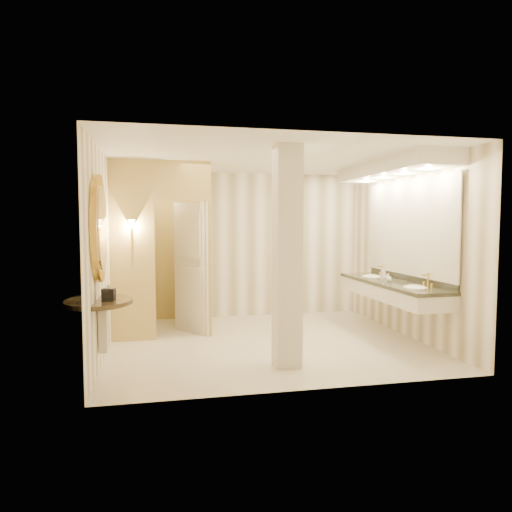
# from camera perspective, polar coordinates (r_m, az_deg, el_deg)

# --- Properties ---
(floor) EXTENTS (4.50, 4.50, 0.00)m
(floor) POSITION_cam_1_polar(r_m,az_deg,el_deg) (6.90, 1.26, -10.69)
(floor) COLOR beige
(floor) RESTS_ON ground
(ceiling) EXTENTS (4.50, 4.50, 0.00)m
(ceiling) POSITION_cam_1_polar(r_m,az_deg,el_deg) (6.74, 1.30, 12.12)
(ceiling) COLOR white
(ceiling) RESTS_ON wall_back
(wall_back) EXTENTS (4.50, 0.02, 2.70)m
(wall_back) POSITION_cam_1_polar(r_m,az_deg,el_deg) (8.64, -1.74, 1.37)
(wall_back) COLOR white
(wall_back) RESTS_ON floor
(wall_front) EXTENTS (4.50, 0.02, 2.70)m
(wall_front) POSITION_cam_1_polar(r_m,az_deg,el_deg) (4.76, 6.75, -0.86)
(wall_front) COLOR white
(wall_front) RESTS_ON floor
(wall_left) EXTENTS (0.02, 4.00, 2.70)m
(wall_left) POSITION_cam_1_polar(r_m,az_deg,el_deg) (6.55, -18.27, 0.30)
(wall_left) COLOR white
(wall_left) RESTS_ON floor
(wall_right) EXTENTS (0.02, 4.00, 2.70)m
(wall_right) POSITION_cam_1_polar(r_m,az_deg,el_deg) (7.52, 18.23, 0.76)
(wall_right) COLOR white
(wall_right) RESTS_ON floor
(toilet_closet) EXTENTS (1.50, 1.55, 2.70)m
(toilet_closet) POSITION_cam_1_polar(r_m,az_deg,el_deg) (7.48, -8.90, 1.17)
(toilet_closet) COLOR tan
(toilet_closet) RESTS_ON floor
(wall_sconce) EXTENTS (0.14, 0.14, 0.42)m
(wall_sconce) POSITION_cam_1_polar(r_m,az_deg,el_deg) (6.94, -15.27, 3.72)
(wall_sconce) COLOR gold
(wall_sconce) RESTS_ON toilet_closet
(vanity) EXTENTS (0.75, 2.65, 2.09)m
(vanity) POSITION_cam_1_polar(r_m,az_deg,el_deg) (7.27, 16.89, 2.89)
(vanity) COLOR silver
(vanity) RESTS_ON floor
(console_shelf) EXTENTS (0.96, 0.96, 1.93)m
(console_shelf) POSITION_cam_1_polar(r_m,az_deg,el_deg) (5.57, -19.01, -0.43)
(console_shelf) COLOR black
(console_shelf) RESTS_ON floor
(pillar) EXTENTS (0.31, 0.31, 2.70)m
(pillar) POSITION_cam_1_polar(r_m,az_deg,el_deg) (5.56, 3.92, -0.13)
(pillar) COLOR silver
(pillar) RESTS_ON floor
(tissue_box) EXTENTS (0.15, 0.15, 0.14)m
(tissue_box) POSITION_cam_1_polar(r_m,az_deg,el_deg) (5.52, -17.93, -4.59)
(tissue_box) COLOR black
(tissue_box) RESTS_ON console_shelf
(toilet) EXTENTS (0.44, 0.75, 0.76)m
(toilet) POSITION_cam_1_polar(r_m,az_deg,el_deg) (8.22, -8.83, -5.63)
(toilet) COLOR white
(toilet) RESTS_ON floor
(soap_bottle_a) EXTENTS (0.06, 0.06, 0.12)m
(soap_bottle_a) POSITION_cam_1_polar(r_m,az_deg,el_deg) (7.20, 16.02, -2.66)
(soap_bottle_a) COLOR beige
(soap_bottle_a) RESTS_ON vanity
(soap_bottle_b) EXTENTS (0.13, 0.13, 0.13)m
(soap_bottle_b) POSITION_cam_1_polar(r_m,az_deg,el_deg) (7.20, 16.19, -2.61)
(soap_bottle_b) COLOR silver
(soap_bottle_b) RESTS_ON vanity
(soap_bottle_c) EXTENTS (0.11, 0.11, 0.23)m
(soap_bottle_c) POSITION_cam_1_polar(r_m,az_deg,el_deg) (7.25, 15.62, -2.14)
(soap_bottle_c) COLOR #C6B28C
(soap_bottle_c) RESTS_ON vanity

